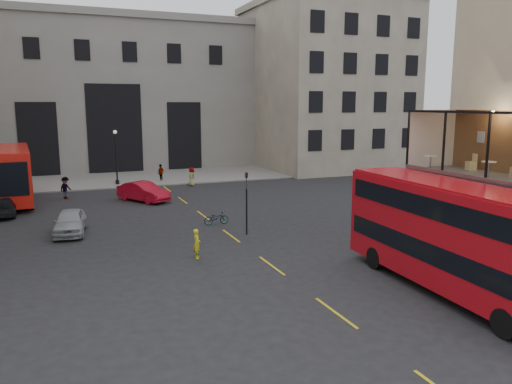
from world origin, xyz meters
name	(u,v)px	position (x,y,z in m)	size (l,w,h in m)	color
ground	(380,305)	(0.00, 0.00, 0.00)	(140.00, 140.00, 0.00)	black
host_frontage	(507,234)	(6.50, 0.00, 2.25)	(3.00, 11.00, 4.50)	beige
cafe_floor	(512,181)	(6.50, 0.00, 4.55)	(3.00, 10.00, 0.10)	slate
gateway	(108,90)	(-5.00, 47.99, 9.39)	(35.00, 10.60, 18.00)	gray
building_right	(324,83)	(20.00, 39.97, 10.39)	(16.60, 18.60, 20.00)	#A89E88
pavement_far	(113,179)	(-6.00, 38.00, 0.06)	(40.00, 12.00, 0.12)	slate
traffic_light_near	(247,195)	(-1.00, 12.00, 2.42)	(0.16, 0.20, 3.80)	black
traffic_light_far	(8,173)	(-15.00, 28.00, 2.42)	(0.16, 0.20, 3.80)	black
street_lamp_b	(116,161)	(-6.00, 34.00, 2.39)	(0.36, 0.36, 5.33)	black
bus_near	(452,232)	(3.50, 0.05, 2.58)	(3.00, 11.59, 4.60)	#AA0B15
bus_far	(13,172)	(-14.65, 28.49, 2.46)	(3.14, 11.11, 4.38)	red
car_a	(70,222)	(-10.87, 16.21, 0.74)	(1.75, 4.36, 1.48)	#979A9F
car_b	(143,192)	(-5.00, 24.93, 0.79)	(1.66, 4.77, 1.57)	#A60A1C
car_c	(3,206)	(-15.10, 23.34, 0.66)	(1.86, 4.56, 1.32)	black
bicycle	(216,218)	(-1.93, 15.14, 0.42)	(0.56, 1.61, 0.85)	gray
cyclist	(197,244)	(-5.03, 8.60, 0.76)	(0.56, 0.36, 1.52)	yellow
pedestrian_a	(9,187)	(-15.28, 31.46, 0.84)	(0.81, 0.63, 1.67)	gray
pedestrian_b	(66,188)	(-10.82, 28.42, 0.92)	(1.18, 0.68, 1.83)	gray
pedestrian_c	(161,173)	(-1.58, 34.85, 0.89)	(1.04, 0.43, 1.77)	gray
pedestrian_d	(192,177)	(0.58, 30.88, 0.91)	(0.89, 0.58, 1.82)	gray
cafe_table_mid	(488,167)	(5.91, 0.73, 5.10)	(0.60, 0.60, 0.75)	white
cafe_table_far	(430,161)	(5.42, 3.79, 5.08)	(0.58, 0.58, 0.73)	beige
cafe_chair_d	(471,165)	(7.40, 3.16, 4.84)	(0.48, 0.48, 0.80)	#D5BD7A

